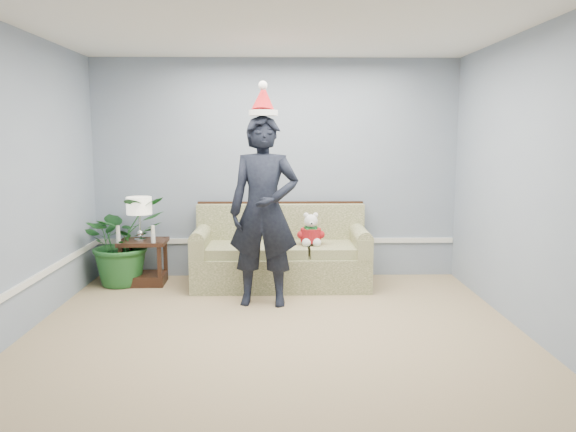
% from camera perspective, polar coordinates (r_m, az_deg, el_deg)
% --- Properties ---
extents(room_shell, '(4.54, 5.04, 2.74)m').
position_cam_1_polar(room_shell, '(4.49, -1.37, 2.87)').
color(room_shell, tan).
rests_on(room_shell, ground).
extents(wainscot_trim, '(4.49, 4.99, 0.06)m').
position_cam_1_polar(wainscot_trim, '(5.92, -12.77, -4.85)').
color(wainscot_trim, white).
rests_on(wainscot_trim, room_shell).
extents(sofa, '(2.05, 0.88, 0.96)m').
position_cam_1_polar(sofa, '(6.70, -0.74, -4.11)').
color(sofa, '#4A592A').
rests_on(sofa, room_shell).
extents(side_table, '(0.57, 0.48, 0.53)m').
position_cam_1_polar(side_table, '(6.95, -14.40, -5.03)').
color(side_table, '#361F13').
rests_on(side_table, room_shell).
extents(table_lamp, '(0.29, 0.29, 0.52)m').
position_cam_1_polar(table_lamp, '(6.78, -14.89, 0.84)').
color(table_lamp, silver).
rests_on(table_lamp, side_table).
extents(candle_pair, '(0.45, 0.05, 0.20)m').
position_cam_1_polar(candle_pair, '(6.72, -15.23, -1.87)').
color(candle_pair, silver).
rests_on(candle_pair, side_table).
extents(houseplant, '(1.26, 1.23, 1.06)m').
position_cam_1_polar(houseplant, '(6.94, -16.43, -2.38)').
color(houseplant, '#215D27').
rests_on(houseplant, room_shell).
extents(man, '(0.76, 0.53, 1.97)m').
position_cam_1_polar(man, '(5.81, -2.47, 0.46)').
color(man, black).
rests_on(man, room_shell).
extents(santa_hat, '(0.32, 0.36, 0.35)m').
position_cam_1_polar(santa_hat, '(5.78, -2.53, 11.60)').
color(santa_hat, white).
rests_on(santa_hat, man).
extents(teddy_bear, '(0.25, 0.28, 0.39)m').
position_cam_1_polar(teddy_bear, '(6.51, 2.33, -1.76)').
color(teddy_bear, white).
rests_on(teddy_bear, sofa).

